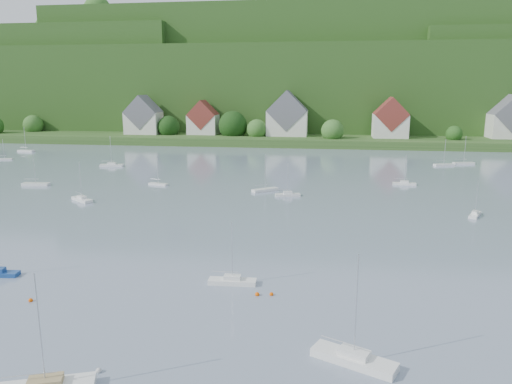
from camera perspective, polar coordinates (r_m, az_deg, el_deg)
far_shore_strip at (r=209.20m, az=2.58°, el=6.61°), size 600.00×60.00×3.00m
forested_ridge at (r=276.48m, az=4.17°, el=12.40°), size 620.00×181.22×69.89m
village_building_0 at (r=208.78m, az=-13.14°, el=8.50°), size 14.00×10.40×16.00m
village_building_1 at (r=203.05m, az=-6.27°, el=8.43°), size 12.00×9.36×14.00m
village_building_2 at (r=196.14m, az=3.72°, el=8.79°), size 16.00×11.44×18.00m
village_building_3 at (r=195.08m, az=15.58°, el=8.11°), size 13.00×10.40×15.50m
village_building_4 at (r=209.33m, az=27.85°, el=7.45°), size 15.00×10.40×16.50m
near_sailboat_3 at (r=56.18m, az=-2.82°, el=-10.39°), size 5.53×1.78×7.38m
near_sailboat_4 at (r=42.29m, az=11.48°, el=-18.66°), size 7.16×4.70×9.42m
mooring_buoy_0 at (r=57.20m, az=-25.06°, el=-11.62°), size 0.46×0.46×0.46m
mooring_buoy_1 at (r=42.57m, az=-18.08°, el=-19.58°), size 0.48×0.48×0.48m
mooring_buoy_2 at (r=53.46m, az=1.84°, el=-12.09°), size 0.44×0.44×0.44m
mooring_buoy_3 at (r=53.38m, az=0.14°, el=-12.12°), size 0.49×0.49×0.49m
far_sailboat_cluster at (r=125.74m, az=2.13°, el=2.33°), size 197.11×71.90×8.71m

